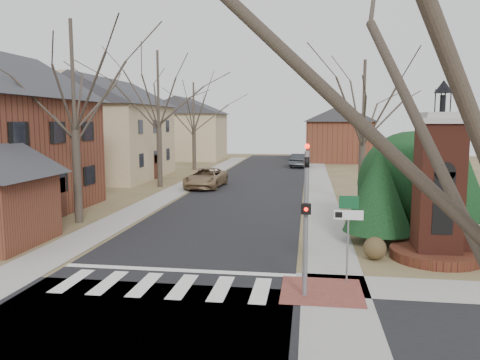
% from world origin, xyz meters
% --- Properties ---
extents(ground, '(120.00, 120.00, 0.00)m').
position_xyz_m(ground, '(0.00, 0.00, 0.00)').
color(ground, brown).
rests_on(ground, ground).
extents(main_street, '(8.00, 70.00, 0.01)m').
position_xyz_m(main_street, '(0.00, 22.00, 0.01)').
color(main_street, black).
rests_on(main_street, ground).
extents(cross_street, '(120.00, 8.00, 0.01)m').
position_xyz_m(cross_street, '(0.00, -3.00, 0.01)').
color(cross_street, black).
rests_on(cross_street, ground).
extents(crosswalk_zone, '(8.00, 2.20, 0.02)m').
position_xyz_m(crosswalk_zone, '(0.00, 0.80, 0.01)').
color(crosswalk_zone, silver).
rests_on(crosswalk_zone, ground).
extents(stop_bar, '(8.00, 0.35, 0.02)m').
position_xyz_m(stop_bar, '(0.00, 2.30, 0.01)').
color(stop_bar, silver).
rests_on(stop_bar, ground).
extents(sidewalk_right_main, '(2.00, 60.00, 0.02)m').
position_xyz_m(sidewalk_right_main, '(5.20, 22.00, 0.01)').
color(sidewalk_right_main, gray).
rests_on(sidewalk_right_main, ground).
extents(sidewalk_left, '(2.00, 60.00, 0.02)m').
position_xyz_m(sidewalk_left, '(-5.20, 22.00, 0.01)').
color(sidewalk_left, gray).
rests_on(sidewalk_left, ground).
extents(curb_apron, '(2.40, 2.40, 0.02)m').
position_xyz_m(curb_apron, '(4.80, 1.00, 0.01)').
color(curb_apron, brown).
rests_on(curb_apron, ground).
extents(traffic_signal_pole, '(0.28, 0.41, 4.50)m').
position_xyz_m(traffic_signal_pole, '(4.30, 0.57, 2.59)').
color(traffic_signal_pole, slate).
rests_on(traffic_signal_pole, ground).
extents(sign_post, '(0.90, 0.07, 2.75)m').
position_xyz_m(sign_post, '(5.59, 1.99, 1.95)').
color(sign_post, slate).
rests_on(sign_post, ground).
extents(brick_gate_monument, '(3.20, 3.20, 6.47)m').
position_xyz_m(brick_gate_monument, '(9.00, 4.99, 2.17)').
color(brick_gate_monument, '#512217').
rests_on(brick_gate_monument, ground).
extents(house_stucco_left, '(9.80, 12.80, 9.28)m').
position_xyz_m(house_stucco_left, '(-13.50, 27.00, 4.59)').
color(house_stucco_left, tan).
rests_on(house_stucco_left, ground).
extents(house_distant_left, '(10.80, 8.80, 8.53)m').
position_xyz_m(house_distant_left, '(-12.01, 48.00, 4.25)').
color(house_distant_left, tan).
rests_on(house_distant_left, ground).
extents(house_distant_right, '(8.80, 8.80, 7.30)m').
position_xyz_m(house_distant_right, '(7.99, 47.99, 3.65)').
color(house_distant_right, brown).
rests_on(house_distant_right, ground).
extents(evergreen_near, '(2.80, 2.80, 4.10)m').
position_xyz_m(evergreen_near, '(7.20, 7.00, 2.30)').
color(evergreen_near, '#473D33').
rests_on(evergreen_near, ground).
extents(evergreen_mid, '(3.40, 3.40, 4.70)m').
position_xyz_m(evergreen_mid, '(10.50, 8.20, 2.60)').
color(evergreen_mid, '#473D33').
rests_on(evergreen_mid, ground).
extents(evergreen_mass, '(4.80, 4.80, 4.80)m').
position_xyz_m(evergreen_mass, '(9.00, 9.50, 2.40)').
color(evergreen_mass, black).
rests_on(evergreen_mass, ground).
extents(bare_tree_0, '(8.05, 8.05, 11.15)m').
position_xyz_m(bare_tree_0, '(-7.00, 9.00, 7.70)').
color(bare_tree_0, '#473D33').
rests_on(bare_tree_0, ground).
extents(bare_tree_1, '(8.40, 8.40, 11.64)m').
position_xyz_m(bare_tree_1, '(-7.00, 22.00, 8.03)').
color(bare_tree_1, '#473D33').
rests_on(bare_tree_1, ground).
extents(bare_tree_2, '(7.35, 7.35, 10.19)m').
position_xyz_m(bare_tree_2, '(-7.50, 35.00, 7.03)').
color(bare_tree_2, '#473D33').
rests_on(bare_tree_2, ground).
extents(bare_tree_3, '(7.00, 7.00, 9.70)m').
position_xyz_m(bare_tree_3, '(7.50, 16.00, 6.69)').
color(bare_tree_3, '#473D33').
rests_on(bare_tree_3, ground).
extents(pickup_truck, '(2.70, 5.46, 1.49)m').
position_xyz_m(pickup_truck, '(-3.40, 22.10, 0.75)').
color(pickup_truck, '#8B6D4C').
rests_on(pickup_truck, ground).
extents(distant_car, '(2.27, 4.75, 1.50)m').
position_xyz_m(distant_car, '(3.40, 39.51, 0.75)').
color(distant_car, '#2F3236').
rests_on(distant_car, ground).
extents(dry_shrub_left, '(0.84, 0.84, 0.84)m').
position_xyz_m(dry_shrub_left, '(6.80, 4.60, 0.42)').
color(dry_shrub_left, '#4E3D23').
rests_on(dry_shrub_left, ground).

